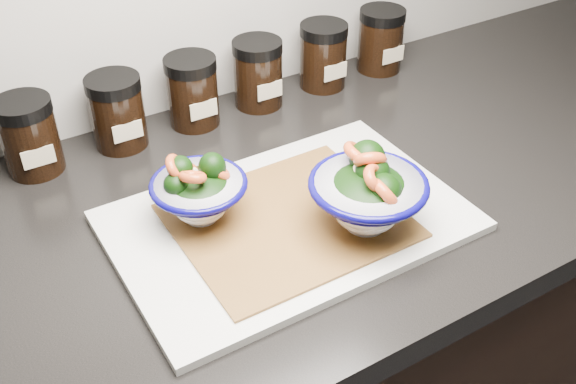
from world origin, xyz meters
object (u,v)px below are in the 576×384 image
spice_jar_c (192,91)px  bowl_left (199,192)px  spice_jar_b (117,112)px  spice_jar_e (323,56)px  cutting_board (289,221)px  spice_jar_a (29,136)px  spice_jar_d (258,73)px  spice_jar_f (381,40)px  bowl_right (368,194)px

spice_jar_c → bowl_left: bearing=-113.0°
spice_jar_b → spice_jar_e: bearing=0.0°
spice_jar_b → spice_jar_e: size_ratio=1.00×
cutting_board → spice_jar_a: (-0.25, 0.30, 0.05)m
spice_jar_d → spice_jar_e: same height
spice_jar_b → spice_jar_c: 0.12m
bowl_left → spice_jar_c: 0.26m
spice_jar_a → spice_jar_c: (0.25, 0.00, 0.00)m
spice_jar_a → cutting_board: bearing=-50.3°
bowl_left → spice_jar_c: same height
bowl_left → spice_jar_f: same height
bowl_left → spice_jar_e: bearing=34.8°
spice_jar_a → spice_jar_b: size_ratio=1.00×
bowl_left → bowl_right: size_ratio=0.83×
bowl_left → spice_jar_d: same height
spice_jar_e → spice_jar_f: size_ratio=1.00×
spice_jar_a → spice_jar_d: (0.37, 0.00, 0.00)m
spice_jar_f → bowl_right: bearing=-129.4°
spice_jar_e → spice_jar_f: 0.12m
spice_jar_c → cutting_board: bearing=-90.9°
spice_jar_b → spice_jar_e: 0.37m
spice_jar_e → spice_jar_f: bearing=0.0°
bowl_left → spice_jar_f: 0.53m
bowl_right → spice_jar_b: bowl_right is taller
spice_jar_a → spice_jar_c: bearing=0.0°
spice_jar_b → spice_jar_f: (0.49, 0.00, 0.00)m
cutting_board → bowl_left: bowl_left is taller
spice_jar_c → spice_jar_f: (0.37, 0.00, 0.00)m
spice_jar_b → spice_jar_d: (0.24, 0.00, 0.00)m
spice_jar_a → spice_jar_d: size_ratio=1.00×
bowl_right → spice_jar_a: 0.49m
spice_jar_d → spice_jar_f: 0.25m
spice_jar_b → spice_jar_f: size_ratio=1.00×
cutting_board → spice_jar_f: size_ratio=3.98×
cutting_board → spice_jar_f: (0.38, 0.30, 0.05)m
bowl_left → spice_jar_f: size_ratio=1.10×
spice_jar_a → spice_jar_d: same height
spice_jar_b → spice_jar_d: bearing=0.0°
spice_jar_e → spice_jar_c: bearing=180.0°
bowl_right → spice_jar_b: (-0.19, 0.37, -0.01)m
cutting_board → spice_jar_d: size_ratio=3.98×
bowl_left → bowl_right: bowl_right is taller
spice_jar_b → cutting_board: bearing=-68.4°
spice_jar_a → spice_jar_e: bearing=0.0°
spice_jar_c → spice_jar_e: size_ratio=1.00×
spice_jar_b → spice_jar_c: size_ratio=1.00×
spice_jar_a → spice_jar_f: bearing=0.0°
bowl_left → bowl_right: bearing=-35.1°
spice_jar_c → spice_jar_e: (0.25, 0.00, 0.00)m
bowl_left → spice_jar_a: bearing=121.6°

